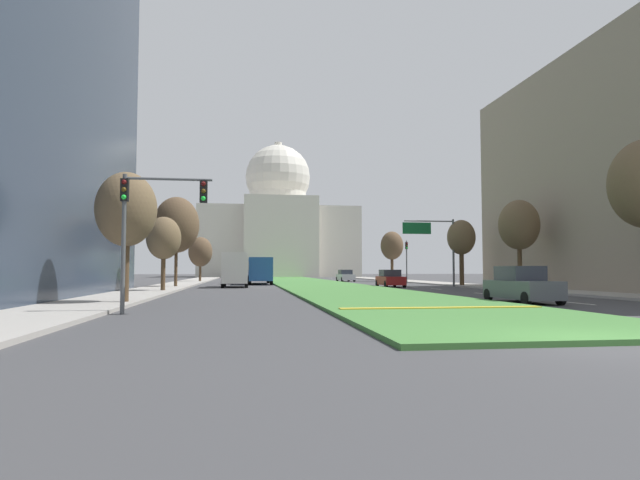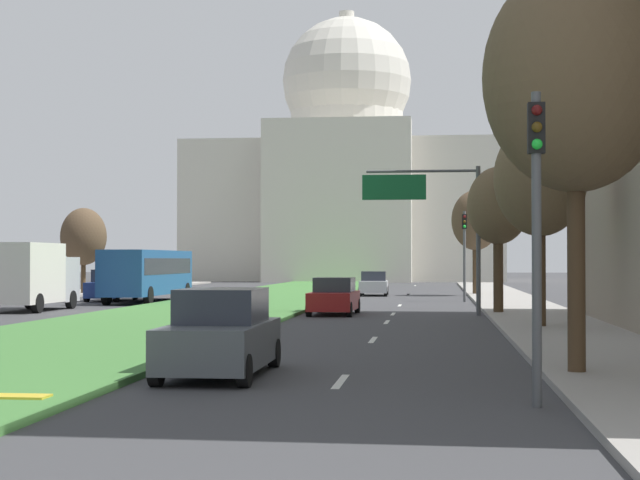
% 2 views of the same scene
% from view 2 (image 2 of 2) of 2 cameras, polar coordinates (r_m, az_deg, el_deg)
% --- Properties ---
extents(ground_plane, '(260.00, 260.00, 0.00)m').
position_cam_2_polar(ground_plane, '(64.75, -2.84, -3.24)').
color(ground_plane, '#3D3D3F').
extents(grass_median, '(9.00, 102.50, 0.14)m').
position_cam_2_polar(grass_median, '(59.14, -3.73, -3.38)').
color(grass_median, '#427A38').
rests_on(grass_median, ground_plane).
extents(lane_dashes_right, '(0.16, 77.99, 0.01)m').
position_cam_2_polar(lane_dashes_right, '(53.98, 4.44, -3.66)').
color(lane_dashes_right, silver).
rests_on(lane_dashes_right, ground_plane).
extents(sidewalk_right, '(4.00, 102.50, 0.15)m').
position_cam_2_polar(sidewalk_right, '(52.69, 10.97, -3.63)').
color(sidewalk_right, '#9E9991').
rests_on(sidewalk_right, ground_plane).
extents(capitol_building, '(35.99, 24.07, 31.90)m').
position_cam_2_polar(capitol_building, '(120.84, 1.47, 3.35)').
color(capitol_building, beige).
rests_on(capitol_building, ground_plane).
extents(traffic_light_near_right, '(0.28, 0.35, 5.20)m').
position_cam_2_polar(traffic_light_near_right, '(17.28, 11.94, 1.87)').
color(traffic_light_near_right, '#515456').
rests_on(traffic_light_near_right, ground_plane).
extents(traffic_light_far_right, '(0.28, 0.35, 5.20)m').
position_cam_2_polar(traffic_light_far_right, '(59.30, 8.03, -0.23)').
color(traffic_light_far_right, '#515456').
rests_on(traffic_light_far_right, ground_plane).
extents(overhead_guide_sign, '(5.16, 0.20, 6.50)m').
position_cam_2_polar(overhead_guide_sign, '(45.06, 6.43, 1.71)').
color(overhead_guide_sign, '#515456').
rests_on(overhead_guide_sign, ground_plane).
extents(street_tree_right_near, '(3.78, 3.78, 8.53)m').
position_cam_2_polar(street_tree_right_near, '(21.84, 14.01, 8.69)').
color(street_tree_right_near, '#4C3823').
rests_on(street_tree_right_near, ground_plane).
extents(street_tree_right_mid, '(3.19, 3.19, 7.21)m').
position_cam_2_polar(street_tree_right_mid, '(36.09, 12.14, 3.30)').
color(street_tree_right_mid, '#4C3823').
rests_on(street_tree_right_mid, ground_plane).
extents(street_tree_right_far, '(2.70, 2.70, 6.47)m').
position_cam_2_polar(street_tree_right_far, '(45.26, 9.87, 1.80)').
color(street_tree_right_far, '#4C3823').
rests_on(street_tree_right_far, ground_plane).
extents(street_tree_left_distant, '(3.13, 3.13, 5.95)m').
position_cam_2_polar(street_tree_left_distant, '(71.74, -13.01, 0.17)').
color(street_tree_left_distant, '#4C3823').
rests_on(street_tree_left_distant, ground_plane).
extents(street_tree_right_distant, '(3.22, 3.22, 7.09)m').
position_cam_2_polar(street_tree_right_distant, '(69.49, 8.64, 1.06)').
color(street_tree_right_distant, '#4C3823').
rests_on(street_tree_right_distant, ground_plane).
extents(sedan_lead_stopped, '(1.95, 4.65, 1.82)m').
position_cam_2_polar(sedan_lead_stopped, '(21.59, -5.55, -5.29)').
color(sedan_lead_stopped, '#4C5156').
rests_on(sedan_lead_stopped, ground_plane).
extents(sedan_midblock, '(2.04, 4.45, 1.64)m').
position_cam_2_polar(sedan_midblock, '(45.23, 0.79, -3.19)').
color(sedan_midblock, maroon).
rests_on(sedan_midblock, ground_plane).
extents(sedan_distant, '(1.97, 4.69, 1.85)m').
position_cam_2_polar(sedan_distant, '(61.45, -11.51, -2.53)').
color(sedan_distant, navy).
rests_on(sedan_distant, ground_plane).
extents(sedan_far_horizon, '(2.01, 4.40, 1.63)m').
position_cam_2_polar(sedan_far_horizon, '(69.19, 3.01, -2.46)').
color(sedan_far_horizon, '#BCBCC1').
rests_on(sedan_far_horizon, ground_plane).
extents(box_truck_delivery, '(2.40, 6.40, 3.20)m').
position_cam_2_polar(box_truck_delivery, '(50.28, -15.71, -1.91)').
color(box_truck_delivery, '#BCBCC1').
rests_on(box_truck_delivery, ground_plane).
extents(city_bus, '(2.62, 11.00, 2.95)m').
position_cam_2_polar(city_bus, '(59.51, -9.54, -1.71)').
color(city_bus, '#1E4C8C').
rests_on(city_bus, ground_plane).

